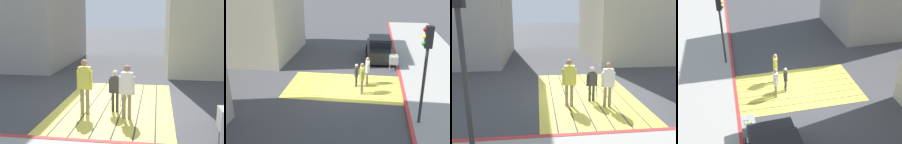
{
  "view_description": "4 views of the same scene",
  "coord_description": "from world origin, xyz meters",
  "views": [
    {
      "loc": [
        -9.88,
        -1.37,
        3.09
      ],
      "look_at": [
        -0.43,
        0.05,
        1.25
      ],
      "focal_mm": 48.71,
      "sensor_mm": 36.0,
      "label": 1
    },
    {
      "loc": [
        -1.52,
        13.72,
        6.17
      ],
      "look_at": [
        0.25,
        0.71,
        1.14
      ],
      "focal_mm": 42.71,
      "sensor_mm": 36.0,
      "label": 2
    },
    {
      "loc": [
        -8.91,
        1.89,
        3.34
      ],
      "look_at": [
        -0.78,
        0.98,
        1.22
      ],
      "focal_mm": 37.84,
      "sensor_mm": 36.0,
      "label": 3
    },
    {
      "loc": [
        -3.27,
        -12.16,
        8.5
      ],
      "look_at": [
        -0.39,
        0.11,
        0.98
      ],
      "focal_mm": 45.66,
      "sensor_mm": 36.0,
      "label": 4
    }
  ],
  "objects": [
    {
      "name": "ground_plane",
      "position": [
        0.0,
        0.0,
        0.0
      ],
      "size": [
        120.0,
        120.0,
        0.0
      ],
      "primitive_type": "plane",
      "color": "#424244"
    },
    {
      "name": "crosswalk_stripes",
      "position": [
        0.0,
        -0.0,
        0.01
      ],
      "size": [
        6.4,
        3.8,
        0.01
      ],
      "color": "#EAD64C",
      "rests_on": "ground"
    },
    {
      "name": "sidewalk_west",
      "position": [
        -5.6,
        0.0,
        0.06
      ],
      "size": [
        4.8,
        40.0,
        0.12
      ],
      "primitive_type": "cube",
      "color": "#9E9B93",
      "rests_on": "ground"
    },
    {
      "name": "curb_painted",
      "position": [
        -3.25,
        0.0,
        0.07
      ],
      "size": [
        0.16,
        40.0,
        0.13
      ],
      "primitive_type": "cube",
      "color": "#BC3333",
      "rests_on": "ground"
    },
    {
      "name": "car_parked_near_curb",
      "position": [
        -2.0,
        -5.59,
        0.73
      ],
      "size": [
        2.12,
        4.37,
        1.57
      ],
      "color": "black",
      "rests_on": "ground"
    },
    {
      "name": "traffic_light_corner",
      "position": [
        -3.58,
        3.53,
        3.04
      ],
      "size": [
        0.39,
        0.28,
        4.24
      ],
      "color": "#2D2D2D",
      "rests_on": "ground"
    },
    {
      "name": "tennis_ball_cart",
      "position": [
        -2.9,
        -3.22,
        0.7
      ],
      "size": [
        0.56,
        0.8,
        1.02
      ],
      "color": "#99999E",
      "rests_on": "ground"
    },
    {
      "name": "pedestrian_adult_lead",
      "position": [
        -1.03,
        0.81,
        1.01
      ],
      "size": [
        0.27,
        0.5,
        1.74
      ],
      "color": "gray",
      "rests_on": "ground"
    },
    {
      "name": "pedestrian_adult_trailing",
      "position": [
        -1.27,
        -0.51,
        0.95
      ],
      "size": [
        0.24,
        0.48,
        1.63
      ],
      "color": "gray",
      "rests_on": "ground"
    },
    {
      "name": "pedestrian_child_with_racket",
      "position": [
        -0.68,
        -0.09,
        0.77
      ],
      "size": [
        0.28,
        0.42,
        1.36
      ],
      "color": "#333338",
      "rests_on": "ground"
    }
  ]
}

